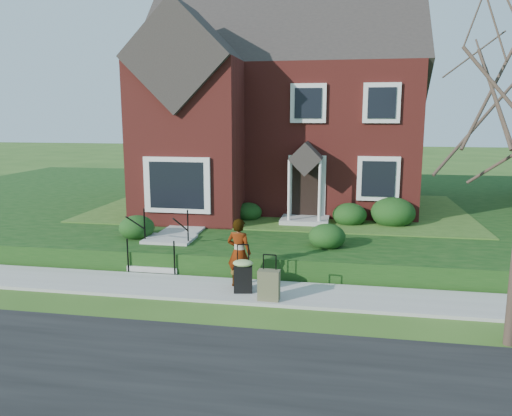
% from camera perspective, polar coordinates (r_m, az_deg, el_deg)
% --- Properties ---
extents(ground, '(120.00, 120.00, 0.00)m').
position_cam_1_polar(ground, '(12.20, -2.24, -9.61)').
color(ground, '#2D5119').
rests_on(ground, ground).
extents(street, '(60.00, 6.00, 0.01)m').
position_cam_1_polar(street, '(7.87, -10.64, -21.89)').
color(street, black).
rests_on(street, ground).
extents(sidewalk, '(60.00, 1.60, 0.08)m').
position_cam_1_polar(sidewalk, '(12.19, -2.25, -9.43)').
color(sidewalk, '#9E9B93').
rests_on(sidewalk, ground).
extents(terrace, '(44.00, 20.00, 0.60)m').
position_cam_1_polar(terrace, '(22.48, 13.85, 0.25)').
color(terrace, '#0F340E').
rests_on(terrace, ground).
extents(walkway, '(1.20, 6.00, 0.06)m').
position_cam_1_polar(walkway, '(17.30, -6.82, -1.44)').
color(walkway, '#9E9B93').
rests_on(walkway, terrace).
extents(main_house, '(10.40, 10.20, 9.40)m').
position_cam_1_polar(main_house, '(20.99, 2.84, 13.44)').
color(main_house, maroon).
rests_on(main_house, terrace).
extents(front_steps, '(1.40, 2.02, 1.50)m').
position_cam_1_polar(front_steps, '(14.43, -10.45, -4.60)').
color(front_steps, '#9E9B93').
rests_on(front_steps, ground).
extents(foundation_shrubs, '(9.41, 4.50, 1.02)m').
position_cam_1_polar(foundation_shrubs, '(16.37, 3.63, -0.65)').
color(foundation_shrubs, black).
rests_on(foundation_shrubs, terrace).
extents(woman, '(0.70, 0.54, 1.70)m').
position_cam_1_polar(woman, '(12.12, -1.96, -5.13)').
color(woman, '#999999').
rests_on(woman, sidewalk).
extents(suitcase_black, '(0.54, 0.47, 1.16)m').
position_cam_1_polar(suitcase_black, '(11.83, -1.49, -7.54)').
color(suitcase_black, black).
rests_on(suitcase_black, sidewalk).
extents(suitcase_olive, '(0.50, 0.29, 1.05)m').
position_cam_1_polar(suitcase_olive, '(11.39, 1.48, -8.80)').
color(suitcase_olive, brown).
rests_on(suitcase_olive, sidewalk).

